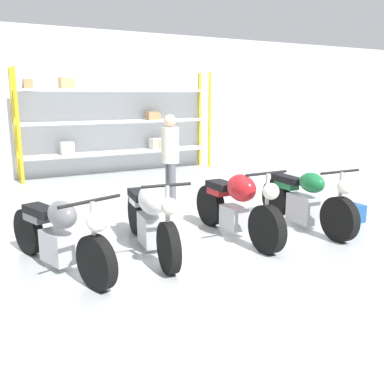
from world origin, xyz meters
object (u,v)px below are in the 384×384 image
object	(u,v)px
motorcycle_white	(150,215)
toolbox	(350,214)
shelving_rack	(119,122)
motorcycle_green	(305,200)
motorcycle_grey	(59,235)
person_browsing	(170,153)
motorcycle_red	(237,205)

from	to	relation	value
motorcycle_white	toolbox	size ratio (longest dim) A/B	4.88
shelving_rack	motorcycle_green	bearing A→B (deg)	-81.61
toolbox	motorcycle_green	bearing A→B (deg)	169.35
shelving_rack	motorcycle_grey	xyz separation A→B (m)	(-2.78, -5.79, -0.90)
shelving_rack	person_browsing	xyz separation A→B (m)	(-0.36, -3.74, -0.35)
motorcycle_grey	toolbox	distance (m)	4.50
shelving_rack	motorcycle_white	xyz separation A→B (m)	(-1.61, -5.70, -0.85)
toolbox	motorcycle_red	bearing A→B (deg)	173.13
motorcycle_green	person_browsing	xyz separation A→B (m)	(-1.23, 2.16, 0.55)
motorcycle_grey	motorcycle_white	distance (m)	1.18
motorcycle_white	toolbox	bearing A→B (deg)	91.59
motorcycle_white	motorcycle_grey	bearing A→B (deg)	-77.85
motorcycle_grey	motorcycle_green	distance (m)	3.65
person_browsing	motorcycle_white	bearing A→B (deg)	64.90
motorcycle_grey	motorcycle_white	bearing A→B (deg)	76.87
shelving_rack	motorcycle_grey	distance (m)	6.49
motorcycle_red	toolbox	world-z (taller)	motorcycle_red
motorcycle_red	motorcycle_green	xyz separation A→B (m)	(1.20, -0.09, -0.05)
motorcycle_green	toolbox	bearing A→B (deg)	81.90
shelving_rack	motorcycle_grey	bearing A→B (deg)	-115.62
motorcycle_green	motorcycle_white	bearing A→B (deg)	-91.96
motorcycle_white	motorcycle_red	size ratio (longest dim) A/B	1.05
toolbox	motorcycle_grey	bearing A→B (deg)	176.67
shelving_rack	toolbox	world-z (taller)	shelving_rack
motorcycle_white	toolbox	xyz separation A→B (m)	(3.31, -0.35, -0.34)
motorcycle_red	person_browsing	distance (m)	2.13
motorcycle_red	motorcycle_white	bearing A→B (deg)	-94.84
shelving_rack	toolbox	bearing A→B (deg)	-74.25
motorcycle_grey	toolbox	world-z (taller)	motorcycle_grey
shelving_rack	motorcycle_red	world-z (taller)	shelving_rack
person_browsing	toolbox	distance (m)	3.22
motorcycle_grey	person_browsing	distance (m)	3.22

